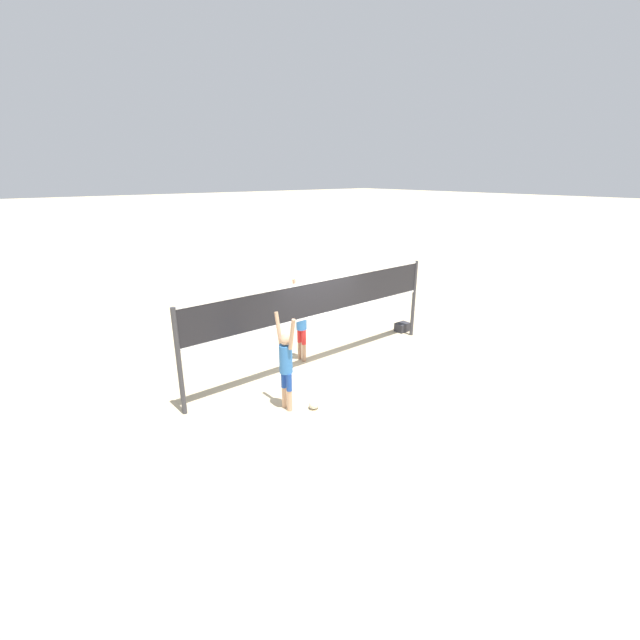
% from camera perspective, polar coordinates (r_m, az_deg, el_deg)
% --- Properties ---
extents(ground_plane, '(200.00, 200.00, 0.00)m').
position_cam_1_polar(ground_plane, '(11.45, 0.00, -6.20)').
color(ground_plane, '#C6B28C').
extents(volleyball_net, '(7.57, 0.11, 2.38)m').
position_cam_1_polar(volleyball_net, '(10.83, 0.00, 2.11)').
color(volleyball_net, '#38383D').
rests_on(volleyball_net, ground_plane).
extents(player_spiker, '(0.28, 0.71, 2.15)m').
position_cam_1_polar(player_spiker, '(9.05, -4.57, -5.48)').
color(player_spiker, tan).
rests_on(player_spiker, ground_plane).
extents(player_blocker, '(0.28, 0.72, 2.22)m').
position_cam_1_polar(player_blocker, '(11.41, -2.50, 0.06)').
color(player_blocker, tan).
rests_on(player_blocker, ground_plane).
extents(volleyball, '(0.22, 0.22, 0.22)m').
position_cam_1_polar(volleyball, '(9.49, -0.82, -11.15)').
color(volleyball, silver).
rests_on(volleyball, ground_plane).
extents(gear_bag, '(0.45, 0.32, 0.28)m').
position_cam_1_polar(gear_bag, '(14.14, 10.92, -0.93)').
color(gear_bag, '#2D2D33').
rests_on(gear_bag, ground_plane).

